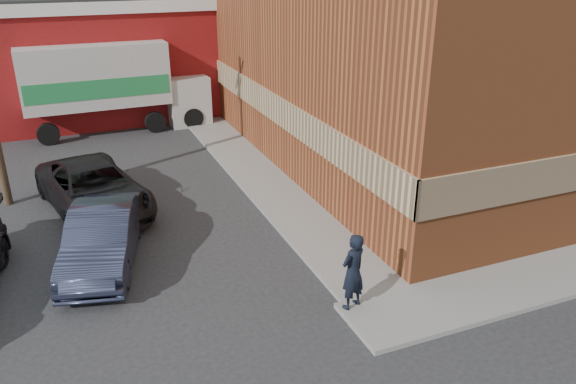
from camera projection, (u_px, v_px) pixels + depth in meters
name	position (u px, v px, depth m)	size (l,w,h in m)	color
ground	(353.00, 303.00, 12.77)	(90.00, 90.00, 0.00)	#28282B
brick_building	(442.00, 28.00, 21.56)	(14.25, 18.25, 9.36)	#9C4D28
sidewalk_west	(251.00, 168.00, 20.62)	(1.80, 18.00, 0.12)	gray
warehouse	(42.00, 57.00, 26.59)	(16.30, 8.30, 5.60)	maroon
man	(353.00, 272.00, 12.10)	(0.65, 0.43, 1.78)	black
sedan	(102.00, 238.00, 14.12)	(1.54, 4.41, 1.45)	#2C314A
suv_a	(94.00, 188.00, 17.08)	(2.44, 5.29, 1.47)	black
box_truck	(113.00, 81.00, 24.39)	(7.90, 2.61, 3.86)	beige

